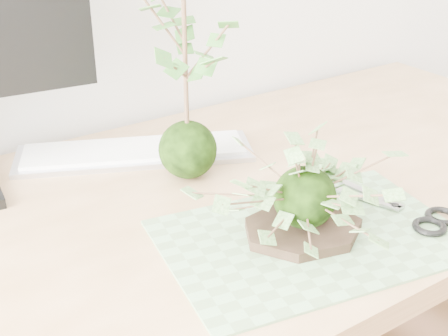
{
  "coord_description": "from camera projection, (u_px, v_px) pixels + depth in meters",
  "views": [
    {
      "loc": [
        -0.44,
        0.49,
        1.23
      ],
      "look_at": [
        0.0,
        1.14,
        0.84
      ],
      "focal_mm": 50.0,
      "sensor_mm": 36.0,
      "label": 1
    }
  ],
  "objects": [
    {
      "name": "stone_dish",
      "position": [
        303.0,
        229.0,
        0.89
      ],
      "size": [
        0.22,
        0.22,
        0.01
      ],
      "primitive_type": "cylinder",
      "rotation": [
        0.0,
        0.0,
        -0.24
      ],
      "color": "black",
      "rests_on": "cutting_mat"
    },
    {
      "name": "scissors",
      "position": [
        417.0,
        217.0,
        0.93
      ],
      "size": [
        0.1,
        0.21,
        0.01
      ],
      "rotation": [
        0.0,
        0.0,
        0.23
      ],
      "color": "gray",
      "rests_on": "cutting_mat"
    },
    {
      "name": "desk",
      "position": [
        223.0,
        240.0,
        1.05
      ],
      "size": [
        1.6,
        0.7,
        0.74
      ],
      "color": "tan",
      "rests_on": "ground_plane"
    },
    {
      "name": "maple_kokedama",
      "position": [
        184.0,
        6.0,
        0.94
      ],
      "size": [
        0.27,
        0.27,
        0.41
      ],
      "rotation": [
        0.0,
        0.0,
        0.27
      ],
      "color": "black",
      "rests_on": "desk"
    },
    {
      "name": "ivy_kokedama",
      "position": [
        306.0,
        170.0,
        0.85
      ],
      "size": [
        0.33,
        0.33,
        0.18
      ],
      "rotation": [
        0.0,
        0.0,
        0.39
      ],
      "color": "black",
      "rests_on": "stone_dish"
    },
    {
      "name": "cutting_mat",
      "position": [
        311.0,
        238.0,
        0.89
      ],
      "size": [
        0.46,
        0.35,
        0.0
      ],
      "primitive_type": "cube",
      "rotation": [
        0.0,
        0.0,
        -0.18
      ],
      "color": "#608356",
      "rests_on": "desk"
    },
    {
      "name": "keyboard",
      "position": [
        135.0,
        152.0,
        1.14
      ],
      "size": [
        0.44,
        0.29,
        0.02
      ],
      "rotation": [
        0.0,
        0.0,
        -0.42
      ],
      "color": "silver",
      "rests_on": "desk"
    }
  ]
}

